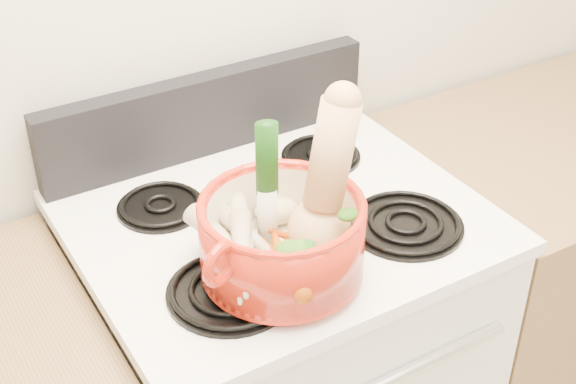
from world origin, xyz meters
TOP-DOWN VIEW (x-y plane):
  - cooktop at (0.00, 1.40)m, footprint 0.78×0.67m
  - control_backsplash at (0.00, 1.70)m, footprint 0.76×0.05m
  - burner_front_left at (-0.19, 1.24)m, footprint 0.22×0.22m
  - burner_front_right at (0.19, 1.24)m, footprint 0.22×0.22m
  - burner_back_left at (-0.19, 1.54)m, footprint 0.17×0.17m
  - burner_back_right at (0.19, 1.54)m, footprint 0.17×0.17m
  - dutch_oven at (-0.09, 1.23)m, footprint 0.37×0.37m
  - pot_handle_left at (-0.24, 1.17)m, footprint 0.08×0.05m
  - pot_handle_right at (0.06, 1.29)m, footprint 0.08×0.05m
  - squash at (-0.03, 1.21)m, footprint 0.18×0.13m
  - leek at (-0.09, 1.28)m, footprint 0.05×0.06m
  - ginger at (-0.05, 1.33)m, footprint 0.10×0.08m
  - parsnip_0 at (-0.17, 1.28)m, footprint 0.09×0.23m
  - parsnip_1 at (-0.17, 1.23)m, footprint 0.12×0.17m
  - parsnip_2 at (-0.13, 1.28)m, footprint 0.09×0.21m
  - parsnip_3 at (-0.17, 1.23)m, footprint 0.12×0.19m
  - parsnip_4 at (-0.13, 1.31)m, footprint 0.12×0.24m
  - carrot_0 at (-0.12, 1.19)m, footprint 0.04×0.16m
  - carrot_1 at (-0.12, 1.20)m, footprint 0.09×0.17m
  - carrot_2 at (-0.06, 1.22)m, footprint 0.11×0.14m
  - carrot_3 at (-0.11, 1.16)m, footprint 0.08×0.15m

SIDE VIEW (x-z plane):
  - cooktop at x=0.00m, z-range 0.92..0.95m
  - burner_front_left at x=-0.19m, z-range 0.95..0.97m
  - burner_front_right at x=0.19m, z-range 0.95..0.97m
  - burner_back_left at x=-0.19m, z-range 0.95..0.97m
  - burner_back_right at x=0.19m, z-range 0.95..0.97m
  - carrot_0 at x=-0.12m, z-range 0.99..1.04m
  - ginger at x=-0.05m, z-range 1.00..1.04m
  - parsnip_0 at x=-0.17m, z-range 0.99..1.05m
  - carrot_1 at x=-0.12m, z-range 1.00..1.05m
  - parsnip_1 at x=-0.17m, z-range 1.00..1.05m
  - carrot_2 at x=-0.06m, z-range 1.00..1.05m
  - carrot_3 at x=-0.11m, z-range 1.01..1.05m
  - parsnip_2 at x=-0.13m, z-range 1.00..1.06m
  - dutch_oven at x=-0.09m, z-range 0.97..1.11m
  - control_backsplash at x=0.00m, z-range 0.95..1.13m
  - parsnip_3 at x=-0.17m, z-range 1.01..1.07m
  - parsnip_4 at x=-0.13m, z-range 1.01..1.08m
  - pot_handle_left at x=-0.24m, z-range 1.05..1.12m
  - pot_handle_right at x=0.06m, z-range 1.05..1.12m
  - leek at x=-0.09m, z-range 1.00..1.25m
  - squash at x=-0.03m, z-range 0.99..1.29m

